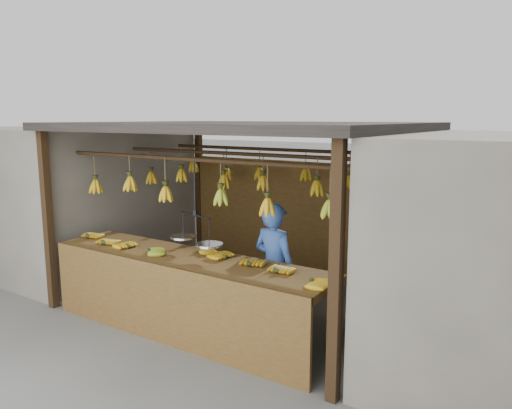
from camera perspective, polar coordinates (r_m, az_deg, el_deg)
The scene contains 8 objects.
ground at distance 6.85m, azimuth -1.41°, elevation -11.15°, with size 80.00×80.00×0.00m, color #5B5B57.
stall at distance 6.68m, azimuth 0.14°, elevation 5.72°, with size 4.30×3.30×2.40m.
neighbor_left at distance 9.05m, azimuth -20.49°, elevation 0.96°, with size 3.00×3.00×2.30m, color slate.
counter at distance 5.71m, azimuth -8.68°, elevation -8.03°, with size 3.58×0.81×0.96m.
hanging_bananas at distance 6.44m, azimuth -1.41°, elevation 2.38°, with size 3.58×2.23×0.39m.
balance_scale at distance 5.73m, azimuth -6.90°, elevation -3.69°, with size 0.79×0.42×0.94m.
vendor at distance 5.74m, azimuth 2.12°, elevation -7.30°, with size 0.56×0.36×1.52m, color #3359A5.
bag_bundles at distance 6.95m, azimuth 18.44°, elevation -2.40°, with size 0.08×0.26×1.19m.
Camera 1 is at (3.67, -5.23, 2.46)m, focal length 35.00 mm.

